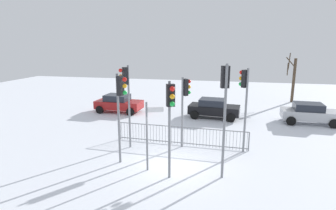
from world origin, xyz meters
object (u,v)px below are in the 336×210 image
car_black_trailing (214,108)px  bare_tree_left (293,78)px  traffic_light_rear_left (185,96)px  traffic_light_mid_left (170,109)px  traffic_light_foreground_left (225,96)px  direction_sign_post (148,133)px  car_red_far (119,103)px  traffic_light_foreground_right (120,99)px  car_silver_near (309,113)px  traffic_light_mid_right (245,91)px  traffic_light_rear_right (126,88)px

car_black_trailing → bare_tree_left: bearing=51.9°
traffic_light_rear_left → traffic_light_mid_left: (0.03, -3.88, 0.21)m
traffic_light_foreground_left → direction_sign_post: 3.70m
direction_sign_post → car_red_far: bearing=99.3°
traffic_light_foreground_right → traffic_light_foreground_left: 4.71m
traffic_light_mid_left → car_red_far: traffic_light_mid_left is taller
car_silver_near → car_black_trailing: same height
traffic_light_foreground_right → bare_tree_left: (10.87, 16.72, -0.86)m
direction_sign_post → car_black_trailing: bearing=56.5°
traffic_light_rear_left → traffic_light_mid_left: size_ratio=0.93×
traffic_light_mid_right → car_red_far: traffic_light_mid_right is taller
traffic_light_rear_left → car_red_far: (-6.59, 6.54, -2.08)m
traffic_light_rear_right → traffic_light_mid_right: bearing=-124.5°
traffic_light_foreground_left → car_red_far: bearing=113.6°
traffic_light_mid_left → traffic_light_rear_right: (-3.04, 3.02, 0.25)m
traffic_light_rear_left → car_silver_near: 10.44m
traffic_light_mid_left → car_silver_near: size_ratio=1.08×
traffic_light_foreground_right → traffic_light_rear_left: size_ratio=1.11×
car_silver_near → bare_tree_left: size_ratio=0.82×
traffic_light_mid_left → bare_tree_left: size_ratio=0.89×
traffic_light_mid_right → car_red_far: 11.94m
traffic_light_foreground_right → traffic_light_rear_right: traffic_light_rear_right is taller
traffic_light_rear_left → bare_tree_left: bare_tree_left is taller
traffic_light_rear_right → car_black_trailing: size_ratio=1.15×
traffic_light_foreground_right → traffic_light_mid_left: traffic_light_foreground_right is taller
traffic_light_mid_left → traffic_light_rear_left: bearing=-117.2°
traffic_light_rear_right → traffic_light_rear_left: bearing=-116.5°
traffic_light_mid_right → direction_sign_post: (-4.19, -3.25, -1.48)m
traffic_light_rear_right → car_red_far: 8.61m
traffic_light_foreground_right → traffic_light_mid_right: bearing=131.0°
car_silver_near → car_red_far: bearing=-178.7°
bare_tree_left → traffic_light_foreground_right: bearing=-123.0°
direction_sign_post → bare_tree_left: 19.61m
traffic_light_foreground_left → car_silver_near: (5.88, 9.50, -2.79)m
traffic_light_foreground_right → traffic_light_mid_left: 2.80m
direction_sign_post → car_black_trailing: 10.03m
traffic_light_rear_right → direction_sign_post: traffic_light_rear_right is taller
traffic_light_mid_left → direction_sign_post: traffic_light_mid_left is taller
traffic_light_foreground_left → traffic_light_rear_left: bearing=105.8°
traffic_light_rear_left → traffic_light_foreground_left: size_ratio=0.80×
traffic_light_rear_right → bare_tree_left: size_ratio=0.96×
traffic_light_rear_left → traffic_light_rear_right: (-3.01, -0.86, 0.46)m
traffic_light_mid_right → car_silver_near: 8.43m
traffic_light_foreground_left → car_silver_near: traffic_light_foreground_left is taller
traffic_light_rear_left → car_silver_near: traffic_light_rear_left is taller
traffic_light_rear_left → car_black_trailing: size_ratio=0.99×
car_red_far → bare_tree_left: bare_tree_left is taller
traffic_light_rear_right → bare_tree_left: bare_tree_left is taller
car_silver_near → car_black_trailing: (-6.77, 0.08, 0.00)m
bare_tree_left → car_red_far: bearing=-153.6°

